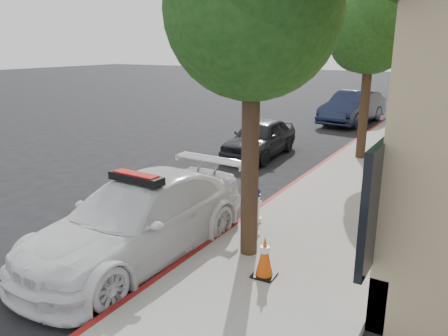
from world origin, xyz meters
name	(u,v)px	position (x,y,z in m)	size (l,w,h in m)	color
ground	(183,199)	(0.00, 0.00, 0.00)	(120.00, 120.00, 0.00)	black
sidewalk	(402,140)	(3.60, 10.00, 0.07)	(3.20, 50.00, 0.15)	gray
curb_strip	(363,136)	(2.06, 10.00, 0.07)	(0.12, 50.00, 0.15)	maroon
tree_near	(254,8)	(2.93, -2.01, 4.27)	(2.92, 2.82, 5.62)	black
tree_mid	(372,31)	(2.93, 5.99, 4.16)	(2.77, 2.64, 5.43)	black
tree_far	(412,30)	(2.93, 13.99, 4.39)	(3.10, 3.00, 5.81)	black
police_car	(138,219)	(1.10, -2.85, 0.71)	(2.18, 4.97, 1.57)	white
parked_car_mid	(260,138)	(-0.31, 5.00, 0.65)	(1.53, 3.81, 1.30)	black
parked_car_far	(353,107)	(0.71, 13.24, 0.79)	(1.67, 4.78, 1.57)	#161D38
fire_hydrant	(255,205)	(2.35, -0.67, 0.51)	(0.31, 0.29, 0.75)	white
traffic_cone	(265,257)	(3.51, -2.62, 0.49)	(0.37, 0.37, 0.68)	black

